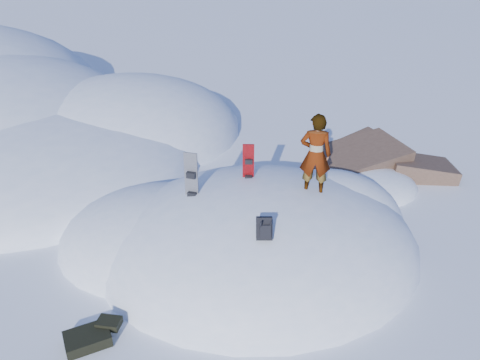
{
  "coord_description": "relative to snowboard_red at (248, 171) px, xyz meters",
  "views": [
    {
      "loc": [
        -1.51,
        -8.31,
        6.19
      ],
      "look_at": [
        -0.38,
        0.3,
        1.6
      ],
      "focal_mm": 35.0,
      "sensor_mm": 36.0,
      "label": 1
    }
  ],
  "objects": [
    {
      "name": "ground",
      "position": [
        0.15,
        -0.68,
        -1.61
      ],
      "size": [
        120.0,
        120.0,
        0.0
      ],
      "primitive_type": "plane",
      "color": "white",
      "rests_on": "ground"
    },
    {
      "name": "snow_mound",
      "position": [
        -0.02,
        -0.44,
        -1.61
      ],
      "size": [
        8.0,
        6.0,
        3.0
      ],
      "color": "white",
      "rests_on": "ground"
    },
    {
      "name": "rock_outcrop",
      "position": [
        3.87,
        2.33,
        -1.59
      ],
      "size": [
        4.68,
        4.41,
        1.68
      ],
      "color": "brown",
      "rests_on": "ground"
    },
    {
      "name": "snowboard_red",
      "position": [
        0.0,
        0.0,
        0.0
      ],
      "size": [
        0.26,
        0.19,
        1.33
      ],
      "rotation": [
        0.0,
        0.0,
        -0.15
      ],
      "color": "red",
      "rests_on": "snow_mound"
    },
    {
      "name": "snowboard_dark",
      "position": [
        -1.25,
        -0.43,
        -0.07
      ],
      "size": [
        0.29,
        0.24,
        1.55
      ],
      "rotation": [
        0.0,
        0.0,
        -0.43
      ],
      "color": "black",
      "rests_on": "snow_mound"
    },
    {
      "name": "backpack",
      "position": [
        -0.02,
        -2.1,
        -0.11
      ],
      "size": [
        0.34,
        0.42,
        0.49
      ],
      "rotation": [
        0.0,
        0.0,
        -0.14
      ],
      "color": "black",
      "rests_on": "snow_mound"
    },
    {
      "name": "gear_pile",
      "position": [
        -3.12,
        -2.93,
        -1.48
      ],
      "size": [
        1.01,
        0.78,
        0.26
      ],
      "rotation": [
        0.0,
        0.0,
        0.33
      ],
      "color": "black",
      "rests_on": "ground"
    },
    {
      "name": "person",
      "position": [
        1.27,
        -0.65,
        0.61
      ],
      "size": [
        0.73,
        0.58,
        1.76
      ],
      "primitive_type": "imported",
      "rotation": [
        0.0,
        0.0,
        2.87
      ],
      "color": "slate",
      "rests_on": "snow_mound"
    }
  ]
}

